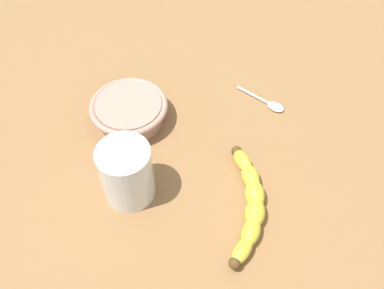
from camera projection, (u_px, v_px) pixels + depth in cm
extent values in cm
cube|color=olive|center=(187.00, 136.00, 84.04)|extent=(120.00, 120.00, 3.00)
ellipsoid|color=yellow|center=(242.00, 251.00, 66.05)|extent=(5.81, 5.14, 2.51)
ellipsoid|color=yellow|center=(251.00, 232.00, 67.99)|extent=(6.07, 4.85, 2.92)
ellipsoid|color=yellow|center=(255.00, 213.00, 70.09)|extent=(5.95, 4.44, 3.34)
ellipsoid|color=yellow|center=(255.00, 194.00, 72.26)|extent=(5.43, 3.48, 3.34)
ellipsoid|color=yellow|center=(250.00, 177.00, 74.42)|extent=(5.76, 3.78, 2.92)
ellipsoid|color=yellow|center=(243.00, 161.00, 76.49)|extent=(5.89, 4.26, 2.51)
sphere|color=#513819|center=(235.00, 263.00, 64.81)|extent=(1.95, 1.95, 1.95)
sphere|color=#513819|center=(237.00, 151.00, 77.84)|extent=(1.95, 1.95, 1.95)
cylinder|color=silver|center=(127.00, 173.00, 70.13)|extent=(8.82, 8.82, 11.31)
cylinder|color=#EDB37A|center=(127.00, 174.00, 70.32)|extent=(8.32, 8.32, 10.32)
cylinder|color=tan|center=(129.00, 112.00, 82.92)|extent=(12.80, 12.80, 4.59)
torus|color=tan|center=(128.00, 106.00, 81.58)|extent=(15.11, 15.11, 1.20)
ellipsoid|color=silver|center=(276.00, 107.00, 86.33)|extent=(4.16, 4.30, 0.80)
cube|color=silver|center=(254.00, 96.00, 88.26)|extent=(5.89, 6.80, 0.25)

